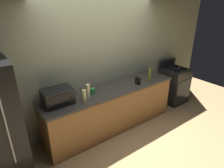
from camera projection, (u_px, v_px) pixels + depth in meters
ground_plane at (124, 136)px, 3.84m from camera, size 8.00×8.00×0.00m
back_wall at (100, 62)px, 3.90m from camera, size 6.40×0.10×2.70m
counter_run at (112, 109)px, 3.96m from camera, size 2.84×0.64×0.90m
stove_range at (174, 85)px, 5.04m from camera, size 0.60×0.61×1.08m
microwave at (58, 97)px, 3.18m from camera, size 0.48×0.35×0.27m
cordless_phone at (138, 81)px, 3.95m from camera, size 0.07×0.12×0.15m
bottle_hand_soap at (88, 91)px, 3.37m from camera, size 0.07×0.07×0.26m
bottle_vinegar at (84, 96)px, 3.25m from camera, size 0.07×0.07×0.22m
bottle_olive_oil at (149, 75)px, 4.07m from camera, size 0.06×0.06×0.29m
mug_green at (93, 91)px, 3.55m from camera, size 0.09×0.09×0.11m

